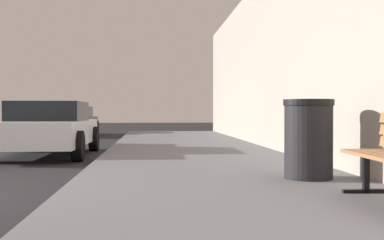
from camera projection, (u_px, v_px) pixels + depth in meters
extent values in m
cube|color=slate|center=(230.00, 188.00, 5.87)|extent=(4.00, 32.00, 0.15)
cube|color=#9E6B42|center=(379.00, 158.00, 4.33)|extent=(0.19, 1.76, 0.04)
cube|color=black|center=(366.00, 172.00, 5.10)|extent=(0.06, 0.06, 0.45)
cube|color=black|center=(366.00, 191.00, 5.11)|extent=(0.50, 0.08, 0.04)
cylinder|color=black|center=(308.00, 142.00, 6.22)|extent=(0.63, 0.63, 0.96)
cylinder|color=black|center=(309.00, 102.00, 6.21)|extent=(0.66, 0.66, 0.08)
cube|color=white|center=(47.00, 133.00, 11.06)|extent=(1.82, 4.22, 0.55)
cube|color=black|center=(49.00, 111.00, 11.26)|extent=(1.60, 1.90, 0.45)
cylinder|color=black|center=(78.00, 146.00, 9.79)|extent=(0.22, 0.64, 0.64)
cylinder|color=black|center=(94.00, 139.00, 12.48)|extent=(0.22, 0.64, 0.64)
cylinder|color=black|center=(23.00, 139.00, 12.33)|extent=(0.22, 0.64, 0.64)
cube|color=#196638|center=(71.00, 123.00, 20.56)|extent=(1.81, 4.19, 0.55)
cube|color=black|center=(72.00, 112.00, 20.76)|extent=(1.59, 1.88, 0.45)
cylinder|color=black|center=(88.00, 129.00, 19.30)|extent=(0.22, 0.64, 0.64)
cylinder|color=black|center=(43.00, 129.00, 19.15)|extent=(0.22, 0.64, 0.64)
cylinder|color=black|center=(96.00, 127.00, 21.97)|extent=(0.22, 0.64, 0.64)
cylinder|color=black|center=(56.00, 127.00, 21.82)|extent=(0.22, 0.64, 0.64)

